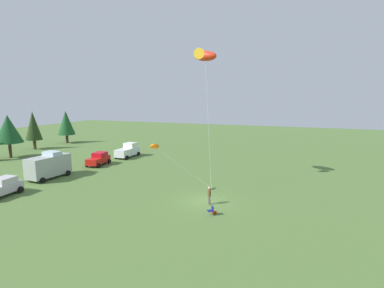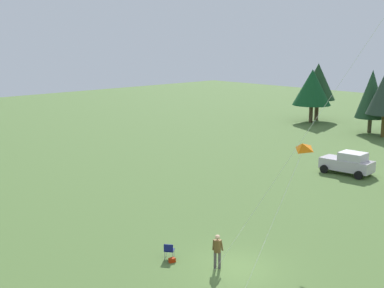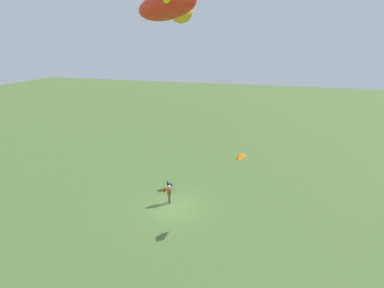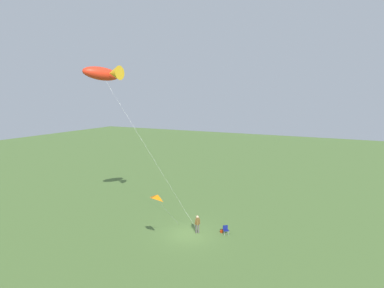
# 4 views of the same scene
# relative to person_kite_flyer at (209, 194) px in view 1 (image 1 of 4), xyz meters

# --- Properties ---
(ground_plane) EXTENTS (160.00, 160.00, 0.00)m
(ground_plane) POSITION_rel_person_kite_flyer_xyz_m (0.61, 0.57, -1.02)
(ground_plane) COLOR #4E6D33
(person_kite_flyer) EXTENTS (0.51, 0.50, 1.74)m
(person_kite_flyer) POSITION_rel_person_kite_flyer_xyz_m (0.00, 0.00, 0.00)
(person_kite_flyer) COLOR #524A4A
(person_kite_flyer) RESTS_ON ground
(folding_chair) EXTENTS (0.67, 0.67, 0.82)m
(folding_chair) POSITION_rel_person_kite_flyer_xyz_m (-2.51, -0.97, -0.53)
(folding_chair) COLOR navy
(folding_chair) RESTS_ON ground
(backpack_on_grass) EXTENTS (0.26, 0.35, 0.22)m
(backpack_on_grass) POSITION_rel_person_kite_flyer_xyz_m (-2.06, -1.15, -0.91)
(backpack_on_grass) COLOR #AA2507
(backpack_on_grass) RESTS_ON ground
(car_silver_compact) EXTENTS (4.34, 2.50, 1.89)m
(car_silver_compact) POSITION_rel_person_kite_flyer_xyz_m (-5.33, 20.97, -0.07)
(car_silver_compact) COLOR #BFB3BC
(car_silver_compact) RESTS_ON ground
(van_motorhome_grey) EXTENTS (5.53, 2.89, 3.34)m
(van_motorhome_grey) POSITION_rel_person_kite_flyer_xyz_m (1.77, 21.86, 0.62)
(van_motorhome_grey) COLOR #9EA49E
(van_motorhome_grey) RESTS_ON ground
(car_red_sedan) EXTENTS (4.39, 2.63, 1.89)m
(car_red_sedan) POSITION_rel_person_kite_flyer_xyz_m (10.02, 20.67, -0.07)
(car_red_sedan) COLOR red
(car_red_sedan) RESTS_ON ground
(truck_white_pickup) EXTENTS (5.01, 2.42, 2.34)m
(truck_white_pickup) POSITION_rel_person_kite_flyer_xyz_m (16.87, 19.91, 0.08)
(truck_white_pickup) COLOR silver
(truck_white_pickup) RESTS_ON ground
(kite_large_fish) EXTENTS (9.47, 5.41, 15.74)m
(kite_large_fish) POSITION_rel_person_kite_flyer_xyz_m (7.79, 3.23, 13.96)
(kite_large_fish) COLOR red
(kite_large_fish) RESTS_ON ground
(kite_delta_orange) EXTENTS (2.64, 7.38, 5.65)m
(kite_delta_orange) POSITION_rel_person_kite_flyer_xyz_m (0.55, 5.95, 4.31)
(kite_delta_orange) COLOR orange
(kite_delta_orange) RESTS_ON ground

